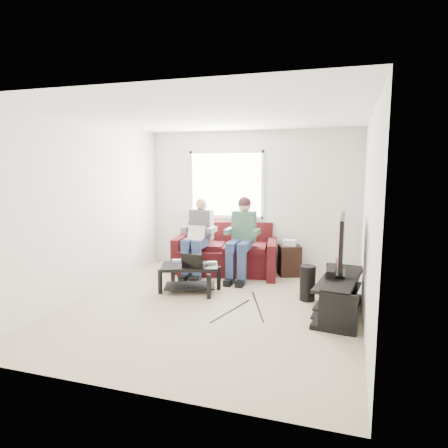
# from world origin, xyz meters

# --- Properties ---
(floor) EXTENTS (4.50, 4.50, 0.00)m
(floor) POSITION_xyz_m (0.00, 0.00, 0.00)
(floor) COLOR #B5AA8D
(floor) RESTS_ON ground
(ceiling) EXTENTS (4.50, 4.50, 0.00)m
(ceiling) POSITION_xyz_m (0.00, 0.00, 2.60)
(ceiling) COLOR white
(ceiling) RESTS_ON wall_back
(wall_back) EXTENTS (4.50, 0.00, 4.50)m
(wall_back) POSITION_xyz_m (0.00, 2.25, 1.30)
(wall_back) COLOR silver
(wall_back) RESTS_ON floor
(wall_front) EXTENTS (4.50, 0.00, 4.50)m
(wall_front) POSITION_xyz_m (0.00, -2.25, 1.30)
(wall_front) COLOR silver
(wall_front) RESTS_ON floor
(wall_left) EXTENTS (0.00, 4.50, 4.50)m
(wall_left) POSITION_xyz_m (-2.00, 0.00, 1.30)
(wall_left) COLOR silver
(wall_left) RESTS_ON floor
(wall_right) EXTENTS (0.00, 4.50, 4.50)m
(wall_right) POSITION_xyz_m (2.00, 0.00, 1.30)
(wall_right) COLOR silver
(wall_right) RESTS_ON floor
(window) EXTENTS (1.48, 0.04, 1.28)m
(window) POSITION_xyz_m (-0.50, 2.23, 1.60)
(window) COLOR white
(window) RESTS_ON wall_back
(sofa) EXTENTS (2.06, 1.16, 0.90)m
(sofa) POSITION_xyz_m (-0.38, 1.82, 0.33)
(sofa) COLOR #4B1215
(sofa) RESTS_ON floor
(person_left) EXTENTS (0.40, 0.70, 1.37)m
(person_left) POSITION_xyz_m (-0.78, 1.47, 0.76)
(person_left) COLOR navy
(person_left) RESTS_ON sofa
(person_right) EXTENTS (0.40, 0.71, 1.42)m
(person_right) POSITION_xyz_m (0.02, 1.49, 0.82)
(person_right) COLOR navy
(person_right) RESTS_ON sofa
(laptop_silver) EXTENTS (0.35, 0.27, 0.24)m
(laptop_silver) POSITION_xyz_m (-0.78, 1.29, 0.74)
(laptop_silver) COLOR silver
(laptop_silver) RESTS_ON person_left
(coffee_table) EXTENTS (0.99, 0.79, 0.43)m
(coffee_table) POSITION_xyz_m (-0.55, 0.51, 0.32)
(coffee_table) COLOR black
(coffee_table) RESTS_ON floor
(laptop_black) EXTENTS (0.41, 0.37, 0.24)m
(laptop_black) POSITION_xyz_m (-0.43, 0.43, 0.55)
(laptop_black) COLOR black
(laptop_black) RESTS_ON coffee_table
(controller_a) EXTENTS (0.16, 0.13, 0.04)m
(controller_a) POSITION_xyz_m (-0.83, 0.63, 0.45)
(controller_a) COLOR silver
(controller_a) RESTS_ON coffee_table
(controller_b) EXTENTS (0.16, 0.13, 0.04)m
(controller_b) POSITION_xyz_m (-0.65, 0.69, 0.45)
(controller_b) COLOR black
(controller_b) RESTS_ON coffee_table
(controller_c) EXTENTS (0.17, 0.14, 0.04)m
(controller_c) POSITION_xyz_m (-0.25, 0.66, 0.45)
(controller_c) COLOR gray
(controller_c) RESTS_ON coffee_table
(tv_stand) EXTENTS (0.64, 1.54, 0.49)m
(tv_stand) POSITION_xyz_m (1.70, 0.29, 0.22)
(tv_stand) COLOR black
(tv_stand) RESTS_ON floor
(tv) EXTENTS (0.12, 1.10, 0.81)m
(tv) POSITION_xyz_m (1.70, 0.39, 0.95)
(tv) COLOR black
(tv) RESTS_ON tv_stand
(soundbar) EXTENTS (0.12, 0.50, 0.10)m
(soundbar) POSITION_xyz_m (1.58, 0.39, 0.54)
(soundbar) COLOR black
(soundbar) RESTS_ON tv_stand
(drink_cup) EXTENTS (0.08, 0.08, 0.12)m
(drink_cup) POSITION_xyz_m (1.65, 0.92, 0.55)
(drink_cup) COLOR #986C41
(drink_cup) RESTS_ON tv_stand
(console_white) EXTENTS (0.30, 0.22, 0.06)m
(console_white) POSITION_xyz_m (1.70, -0.11, 0.29)
(console_white) COLOR silver
(console_white) RESTS_ON tv_stand
(console_grey) EXTENTS (0.34, 0.26, 0.08)m
(console_grey) POSITION_xyz_m (1.70, 0.59, 0.30)
(console_grey) COLOR gray
(console_grey) RESTS_ON tv_stand
(console_black) EXTENTS (0.38, 0.30, 0.07)m
(console_black) POSITION_xyz_m (1.70, 0.24, 0.30)
(console_black) COLOR black
(console_black) RESTS_ON tv_stand
(subwoofer) EXTENTS (0.23, 0.23, 0.51)m
(subwoofer) POSITION_xyz_m (1.24, 0.66, 0.26)
(subwoofer) COLOR black
(subwoofer) RESTS_ON floor
(keyboard_floor) EXTENTS (0.17, 0.43, 0.02)m
(keyboard_floor) POSITION_xyz_m (1.44, 0.13, 0.01)
(keyboard_floor) COLOR black
(keyboard_floor) RESTS_ON floor
(end_table) EXTENTS (0.37, 0.37, 0.65)m
(end_table) POSITION_xyz_m (0.79, 1.94, 0.29)
(end_table) COLOR black
(end_table) RESTS_ON floor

